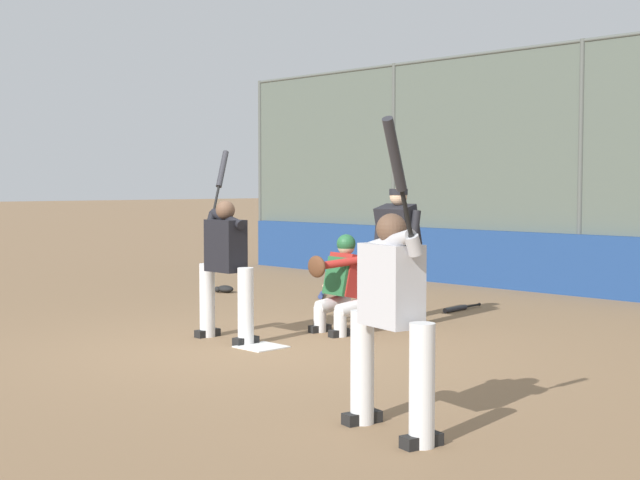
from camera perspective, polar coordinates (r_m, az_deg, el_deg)
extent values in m
plane|color=#846647|center=(9.19, -3.78, -6.87)|extent=(160.00, 160.00, 0.00)
cube|color=white|center=(9.18, -3.78, -6.83)|extent=(0.43, 0.43, 0.01)
cylinder|color=#515651|center=(13.93, 16.34, 4.45)|extent=(0.08, 0.08, 3.83)
cylinder|color=#515651|center=(16.10, 4.74, 4.44)|extent=(0.08, 0.08, 3.83)
cylinder|color=#515651|center=(18.76, -3.84, 4.31)|extent=(0.08, 0.08, 3.83)
cube|color=#515B51|center=(13.93, 16.34, 4.45)|extent=(14.85, 0.01, 3.83)
cylinder|color=#515651|center=(14.10, 16.47, 12.13)|extent=(14.85, 0.06, 0.06)
cube|color=navy|center=(13.90, 16.03, -1.55)|extent=(14.56, 0.18, 0.92)
cylinder|color=silver|center=(9.29, -4.78, -4.25)|extent=(0.17, 0.17, 0.80)
cube|color=black|center=(9.34, -4.77, -6.45)|extent=(0.11, 0.28, 0.08)
cylinder|color=silver|center=(9.81, -7.23, -3.84)|extent=(0.17, 0.17, 0.80)
cube|color=black|center=(9.87, -7.21, -5.93)|extent=(0.11, 0.28, 0.08)
cube|color=black|center=(9.49, -6.06, -0.37)|extent=(0.44, 0.26, 0.55)
sphere|color=brown|center=(9.47, -6.08, 1.92)|extent=(0.20, 0.20, 0.20)
cylinder|color=black|center=(9.49, -5.98, 1.36)|extent=(0.57, 0.15, 0.21)
cylinder|color=black|center=(9.70, -6.93, 1.40)|extent=(0.12, 0.16, 0.15)
sphere|color=black|center=(9.72, -6.84, 1.75)|extent=(0.04, 0.04, 0.04)
cylinder|color=black|center=(9.80, -6.67, 2.59)|extent=(0.13, 0.19, 0.30)
cylinder|color=#28282D|center=(10.01, -6.27, 4.54)|extent=(0.22, 0.29, 0.43)
cylinder|color=silver|center=(9.77, 1.30, -5.38)|extent=(0.14, 0.14, 0.28)
cylinder|color=silver|center=(9.86, 2.16, -4.35)|extent=(0.22, 0.45, 0.22)
cube|color=black|center=(9.79, 1.30, -5.97)|extent=(0.14, 0.27, 0.08)
cylinder|color=silver|center=(10.08, -0.01, -5.11)|extent=(0.14, 0.14, 0.28)
cylinder|color=silver|center=(10.16, 0.84, -4.11)|extent=(0.22, 0.45, 0.22)
cube|color=black|center=(10.09, -0.01, -5.69)|extent=(0.14, 0.27, 0.08)
cube|color=maroon|center=(10.00, 1.68, -2.27)|extent=(0.45, 0.39, 0.51)
cube|color=#235B33|center=(9.91, 1.05, -2.32)|extent=(0.38, 0.18, 0.43)
sphere|color=tan|center=(9.97, 1.68, -0.43)|extent=(0.19, 0.19, 0.19)
sphere|color=#235B33|center=(9.97, 1.69, -0.24)|extent=(0.21, 0.21, 0.21)
cylinder|color=maroon|center=(9.72, 1.19, -1.50)|extent=(0.33, 0.47, 0.15)
ellipsoid|color=#56331E|center=(9.67, -0.22, -1.72)|extent=(0.31, 0.14, 0.24)
cylinder|color=tan|center=(10.19, 0.83, -2.03)|extent=(0.13, 0.30, 0.41)
cylinder|color=gray|center=(10.52, 6.02, -3.27)|extent=(0.17, 0.17, 0.83)
cube|color=black|center=(10.57, 6.00, -5.29)|extent=(0.12, 0.28, 0.08)
cylinder|color=gray|center=(10.75, 4.40, -3.11)|extent=(0.17, 0.17, 0.83)
cube|color=black|center=(10.80, 4.39, -5.09)|extent=(0.12, 0.28, 0.08)
cube|color=black|center=(10.53, 5.03, 0.62)|extent=(0.47, 0.41, 0.63)
sphere|color=tan|center=(10.52, 5.04, 2.78)|extent=(0.21, 0.21, 0.21)
cylinder|color=black|center=(10.52, 5.04, 3.09)|extent=(0.22, 0.22, 0.07)
cylinder|color=black|center=(10.33, 5.94, -0.51)|extent=(0.13, 0.23, 0.88)
cylinder|color=black|center=(10.66, 3.72, -0.38)|extent=(0.15, 0.24, 0.88)
cylinder|color=silver|center=(6.24, 2.72, -8.13)|extent=(0.16, 0.16, 0.79)
cube|color=black|center=(6.32, 2.71, -11.29)|extent=(0.17, 0.30, 0.08)
cylinder|color=silver|center=(5.72, 6.54, -9.22)|extent=(0.16, 0.16, 0.79)
cube|color=black|center=(5.81, 6.52, -12.64)|extent=(0.17, 0.30, 0.08)
cube|color=#B7B7BC|center=(5.88, 4.57, -2.89)|extent=(0.47, 0.33, 0.54)
sphere|color=brown|center=(5.85, 4.59, 0.73)|extent=(0.20, 0.20, 0.20)
cylinder|color=#B7B7BC|center=(5.84, 4.43, -0.18)|extent=(0.56, 0.25, 0.21)
cylinder|color=#B7B7BC|center=(5.63, 6.01, -0.33)|extent=(0.10, 0.14, 0.15)
sphere|color=black|center=(5.61, 5.86, 0.25)|extent=(0.04, 0.04, 0.04)
cylinder|color=black|center=(5.51, 5.56, 1.73)|extent=(0.10, 0.21, 0.31)
cylinder|color=#28282D|center=(5.30, 4.80, 5.47)|extent=(0.18, 0.32, 0.44)
sphere|color=black|center=(15.05, 0.58, -2.66)|extent=(0.04, 0.04, 0.04)
cylinder|color=black|center=(15.16, 1.03, -2.62)|extent=(0.03, 0.33, 0.03)
cylinder|color=maroon|center=(15.44, 2.08, -2.51)|extent=(0.07, 0.46, 0.07)
sphere|color=black|center=(12.36, 10.16, -4.07)|extent=(0.04, 0.04, 0.04)
cylinder|color=black|center=(12.21, 9.73, -4.16)|extent=(0.05, 0.35, 0.03)
cylinder|color=#28282D|center=(11.86, 8.65, -4.38)|extent=(0.10, 0.49, 0.07)
sphere|color=black|center=(13.74, 0.23, -3.26)|extent=(0.04, 0.04, 0.04)
cylinder|color=black|center=(13.58, 0.19, -3.34)|extent=(0.24, 0.26, 0.03)
cylinder|color=#334789|center=(13.19, 0.08, -3.54)|extent=(0.35, 0.38, 0.07)
ellipsoid|color=black|center=(13.84, -6.07, -3.13)|extent=(0.31, 0.20, 0.11)
ellipsoid|color=black|center=(13.86, -6.59, -3.15)|extent=(0.11, 0.09, 0.09)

